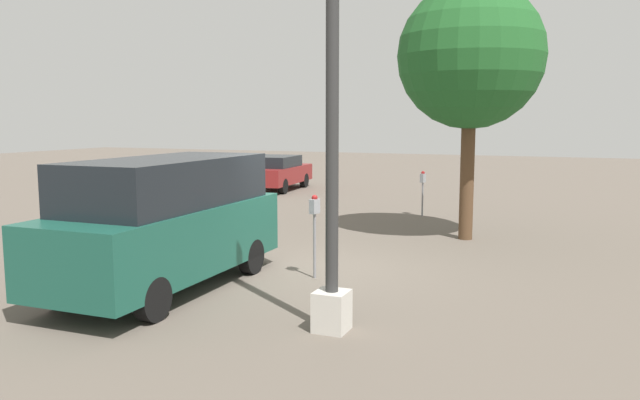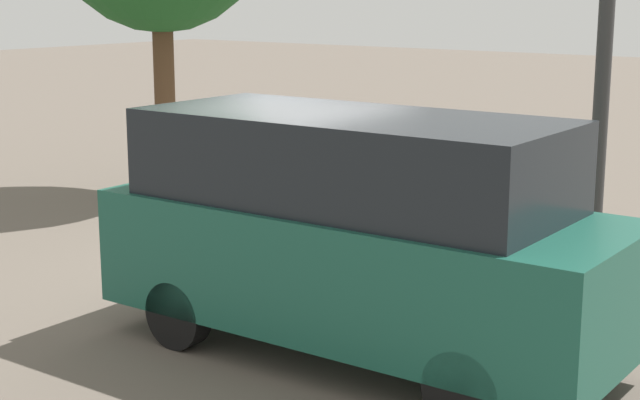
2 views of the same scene
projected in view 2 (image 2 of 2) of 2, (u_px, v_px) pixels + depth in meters
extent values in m
plane|color=#60564C|center=(281.00, 277.00, 11.41)|extent=(80.00, 80.00, 0.00)
cylinder|color=gray|center=(341.00, 226.00, 11.39)|extent=(0.05, 0.05, 1.18)
cube|color=gray|center=(342.00, 165.00, 11.23)|extent=(0.22, 0.14, 0.26)
sphere|color=maroon|center=(342.00, 152.00, 11.20)|extent=(0.11, 0.11, 0.11)
cube|color=beige|center=(592.00, 262.00, 11.01)|extent=(0.44, 0.44, 0.55)
cylinder|color=#2D2D2D|center=(606.00, 25.00, 10.46)|extent=(0.17, 0.17, 4.71)
cube|color=#195142|center=(361.00, 264.00, 8.79)|extent=(4.83, 1.94, 1.09)
cube|color=black|center=(351.00, 159.00, 8.66)|extent=(3.87, 1.78, 0.80)
cylinder|color=black|center=(551.00, 329.00, 8.70)|extent=(0.65, 0.23, 0.65)
cylinder|color=black|center=(465.00, 388.00, 7.40)|extent=(0.65, 0.23, 0.65)
cylinder|color=black|center=(286.00, 273.00, 10.40)|extent=(0.65, 0.23, 0.65)
cylinder|color=black|center=(179.00, 314.00, 9.10)|extent=(0.65, 0.23, 0.65)
cylinder|color=#513823|center=(165.00, 101.00, 15.46)|extent=(0.33, 0.33, 3.12)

